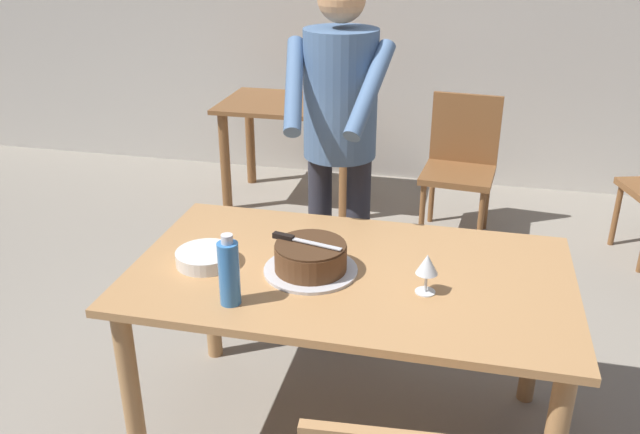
# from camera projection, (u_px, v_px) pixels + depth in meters

# --- Properties ---
(ground_plane) EXTENTS (14.00, 14.00, 0.00)m
(ground_plane) POSITION_uv_depth(u_px,v_px,m) (347.00, 432.00, 2.71)
(ground_plane) COLOR gray
(back_wall) EXTENTS (10.00, 0.12, 2.70)m
(back_wall) POSITION_uv_depth(u_px,v_px,m) (428.00, 3.00, 4.85)
(back_wall) COLOR beige
(back_wall) RESTS_ON ground_plane
(main_dining_table) EXTENTS (1.59, 0.91, 0.75)m
(main_dining_table) POSITION_uv_depth(u_px,v_px,m) (350.00, 296.00, 2.45)
(main_dining_table) COLOR tan
(main_dining_table) RESTS_ON ground_plane
(cake_on_platter) EXTENTS (0.34, 0.34, 0.11)m
(cake_on_platter) POSITION_uv_depth(u_px,v_px,m) (311.00, 259.00, 2.38)
(cake_on_platter) COLOR silver
(cake_on_platter) RESTS_ON main_dining_table
(cake_knife) EXTENTS (0.27, 0.08, 0.02)m
(cake_knife) POSITION_uv_depth(u_px,v_px,m) (293.00, 239.00, 2.38)
(cake_knife) COLOR silver
(cake_knife) RESTS_ON cake_on_platter
(plate_stack) EXTENTS (0.22, 0.22, 0.05)m
(plate_stack) POSITION_uv_depth(u_px,v_px,m) (206.00, 257.00, 2.45)
(plate_stack) COLOR white
(plate_stack) RESTS_ON main_dining_table
(wine_glass_near) EXTENTS (0.08, 0.08, 0.14)m
(wine_glass_near) POSITION_uv_depth(u_px,v_px,m) (427.00, 266.00, 2.22)
(wine_glass_near) COLOR silver
(wine_glass_near) RESTS_ON main_dining_table
(water_bottle) EXTENTS (0.07, 0.07, 0.25)m
(water_bottle) POSITION_uv_depth(u_px,v_px,m) (229.00, 272.00, 2.16)
(water_bottle) COLOR #387AC6
(water_bottle) RESTS_ON main_dining_table
(person_cutting_cake) EXTENTS (0.47, 0.55, 1.72)m
(person_cutting_cake) POSITION_uv_depth(u_px,v_px,m) (340.00, 129.00, 2.90)
(person_cutting_cake) COLOR #2D2D38
(person_cutting_cake) RESTS_ON ground_plane
(background_table) EXTENTS (1.00, 0.70, 0.74)m
(background_table) POSITION_uv_depth(u_px,v_px,m) (293.00, 125.00, 4.72)
(background_table) COLOR brown
(background_table) RESTS_ON ground_plane
(background_chair_1) EXTENTS (0.48, 0.48, 0.90)m
(background_chair_1) POSITION_uv_depth(u_px,v_px,m) (460.00, 161.00, 4.26)
(background_chair_1) COLOR brown
(background_chair_1) RESTS_ON ground_plane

